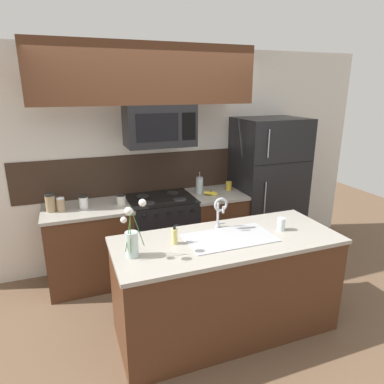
{
  "coord_description": "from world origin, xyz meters",
  "views": [
    {
      "loc": [
        -0.99,
        -2.76,
        2.15
      ],
      "look_at": [
        0.15,
        0.27,
        1.16
      ],
      "focal_mm": 32.0,
      "sensor_mm": 36.0,
      "label": 1
    }
  ],
  "objects_px": {
    "french_press": "(199,185)",
    "coffee_tin": "(229,186)",
    "refrigerator": "(266,187)",
    "sink_faucet": "(220,209)",
    "storage_jar_medium": "(61,204)",
    "storage_jar_short": "(84,202)",
    "flower_vase": "(132,240)",
    "microwave": "(159,125)",
    "drinking_glass": "(281,224)",
    "dish_soap_bottle": "(175,236)",
    "banana_bunch": "(211,193)",
    "stove_range": "(162,234)",
    "storage_jar_squat": "(121,200)",
    "storage_jar_tall": "(51,203)"
  },
  "relations": [
    {
      "from": "french_press",
      "to": "coffee_tin",
      "type": "relative_size",
      "value": 2.43
    },
    {
      "from": "refrigerator",
      "to": "sink_faucet",
      "type": "distance_m",
      "value": 1.59
    },
    {
      "from": "coffee_tin",
      "to": "storage_jar_medium",
      "type": "bearing_deg",
      "value": -177.77
    },
    {
      "from": "storage_jar_short",
      "to": "flower_vase",
      "type": "relative_size",
      "value": 0.31
    },
    {
      "from": "microwave",
      "to": "drinking_glass",
      "type": "height_order",
      "value": "microwave"
    },
    {
      "from": "microwave",
      "to": "sink_faucet",
      "type": "bearing_deg",
      "value": -75.24
    },
    {
      "from": "dish_soap_bottle",
      "to": "flower_vase",
      "type": "distance_m",
      "value": 0.39
    },
    {
      "from": "storage_jar_short",
      "to": "drinking_glass",
      "type": "bearing_deg",
      "value": -37.05
    },
    {
      "from": "storage_jar_medium",
      "to": "dish_soap_bottle",
      "type": "height_order",
      "value": "dish_soap_bottle"
    },
    {
      "from": "coffee_tin",
      "to": "banana_bunch",
      "type": "bearing_deg",
      "value": -158.94
    },
    {
      "from": "drinking_glass",
      "to": "flower_vase",
      "type": "relative_size",
      "value": 0.26
    },
    {
      "from": "stove_range",
      "to": "storage_jar_squat",
      "type": "relative_size",
      "value": 8.34
    },
    {
      "from": "flower_vase",
      "to": "microwave",
      "type": "bearing_deg",
      "value": 65.33
    },
    {
      "from": "refrigerator",
      "to": "dish_soap_bottle",
      "type": "xyz_separation_m",
      "value": [
        -1.65,
        -1.21,
        0.08
      ]
    },
    {
      "from": "banana_bunch",
      "to": "dish_soap_bottle",
      "type": "relative_size",
      "value": 1.15
    },
    {
      "from": "refrigerator",
      "to": "french_press",
      "type": "xyz_separation_m",
      "value": [
        -0.93,
        0.04,
        0.11
      ]
    },
    {
      "from": "french_press",
      "to": "drinking_glass",
      "type": "relative_size",
      "value": 2.31
    },
    {
      "from": "coffee_tin",
      "to": "drinking_glass",
      "type": "distance_m",
      "value": 1.31
    },
    {
      "from": "coffee_tin",
      "to": "flower_vase",
      "type": "distance_m",
      "value": 2.0
    },
    {
      "from": "refrigerator",
      "to": "french_press",
      "type": "relative_size",
      "value": 6.72
    },
    {
      "from": "stove_range",
      "to": "storage_jar_medium",
      "type": "distance_m",
      "value": 1.21
    },
    {
      "from": "storage_jar_medium",
      "to": "french_press",
      "type": "xyz_separation_m",
      "value": [
        1.59,
        0.09,
        0.03
      ]
    },
    {
      "from": "banana_bunch",
      "to": "storage_jar_short",
      "type": "bearing_deg",
      "value": 178.32
    },
    {
      "from": "microwave",
      "to": "refrigerator",
      "type": "xyz_separation_m",
      "value": [
        1.43,
        0.04,
        -0.86
      ]
    },
    {
      "from": "stove_range",
      "to": "refrigerator",
      "type": "bearing_deg",
      "value": 0.8
    },
    {
      "from": "stove_range",
      "to": "drinking_glass",
      "type": "xyz_separation_m",
      "value": [
        0.78,
        -1.26,
        0.51
      ]
    },
    {
      "from": "microwave",
      "to": "stove_range",
      "type": "bearing_deg",
      "value": 90.16
    },
    {
      "from": "refrigerator",
      "to": "sink_faucet",
      "type": "xyz_separation_m",
      "value": [
        -1.16,
        -1.06,
        0.21
      ]
    },
    {
      "from": "stove_range",
      "to": "storage_jar_tall",
      "type": "height_order",
      "value": "storage_jar_tall"
    },
    {
      "from": "drinking_glass",
      "to": "flower_vase",
      "type": "height_order",
      "value": "flower_vase"
    },
    {
      "from": "storage_jar_short",
      "to": "sink_faucet",
      "type": "relative_size",
      "value": 0.46
    },
    {
      "from": "storage_jar_squat",
      "to": "storage_jar_medium",
      "type": "bearing_deg",
      "value": 179.76
    },
    {
      "from": "refrigerator",
      "to": "french_press",
      "type": "height_order",
      "value": "refrigerator"
    },
    {
      "from": "microwave",
      "to": "dish_soap_bottle",
      "type": "bearing_deg",
      "value": -100.36
    },
    {
      "from": "microwave",
      "to": "banana_bunch",
      "type": "height_order",
      "value": "microwave"
    },
    {
      "from": "banana_bunch",
      "to": "drinking_glass",
      "type": "relative_size",
      "value": 1.64
    },
    {
      "from": "banana_bunch",
      "to": "french_press",
      "type": "xyz_separation_m",
      "value": [
        -0.1,
        0.12,
        0.08
      ]
    },
    {
      "from": "drinking_glass",
      "to": "french_press",
      "type": "bearing_deg",
      "value": 101.71
    },
    {
      "from": "french_press",
      "to": "dish_soap_bottle",
      "type": "height_order",
      "value": "french_press"
    },
    {
      "from": "storage_jar_medium",
      "to": "storage_jar_short",
      "type": "bearing_deg",
      "value": 2.2
    },
    {
      "from": "storage_jar_short",
      "to": "flower_vase",
      "type": "distance_m",
      "value": 1.3
    },
    {
      "from": "microwave",
      "to": "flower_vase",
      "type": "height_order",
      "value": "microwave"
    },
    {
      "from": "stove_range",
      "to": "sink_faucet",
      "type": "distance_m",
      "value": 1.25
    },
    {
      "from": "storage_jar_medium",
      "to": "sink_faucet",
      "type": "distance_m",
      "value": 1.69
    },
    {
      "from": "storage_jar_squat",
      "to": "french_press",
      "type": "height_order",
      "value": "french_press"
    },
    {
      "from": "storage_jar_short",
      "to": "coffee_tin",
      "type": "distance_m",
      "value": 1.76
    },
    {
      "from": "banana_bunch",
      "to": "storage_jar_squat",
      "type": "bearing_deg",
      "value": 178.31
    },
    {
      "from": "refrigerator",
      "to": "storage_jar_squat",
      "type": "relative_size",
      "value": 16.09
    },
    {
      "from": "storage_jar_squat",
      "to": "banana_bunch",
      "type": "relative_size",
      "value": 0.59
    },
    {
      "from": "coffee_tin",
      "to": "dish_soap_bottle",
      "type": "height_order",
      "value": "dish_soap_bottle"
    }
  ]
}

